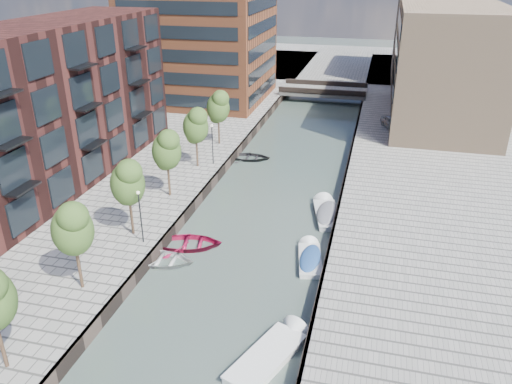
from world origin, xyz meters
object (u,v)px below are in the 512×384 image
at_px(motorboat_3, 310,257).
at_px(motorboat_4, 326,212).
at_px(tree_2, 72,227).
at_px(motorboat_2, 274,352).
at_px(sloop_2, 190,247).
at_px(tree_4, 166,149).
at_px(bridge, 324,91).
at_px(tree_3, 127,181).
at_px(tree_6, 218,106).
at_px(sloop_3, 163,263).
at_px(tree_5, 196,125).
at_px(sloop_4, 250,159).
at_px(car, 392,123).

bearing_deg(motorboat_3, motorboat_4, 87.52).
xyz_separation_m(tree_2, motorboat_2, (12.82, -1.77, -5.20)).
bearing_deg(motorboat_2, sloop_2, 132.28).
height_order(tree_4, motorboat_2, tree_4).
xyz_separation_m(bridge, tree_3, (-8.50, -47.00, 3.92)).
bearing_deg(motorboat_2, bridge, 94.43).
relative_size(tree_6, sloop_3, 1.28).
xyz_separation_m(tree_5, sloop_4, (3.95, 5.55, -5.31)).
bearing_deg(motorboat_3, sloop_4, 116.99).
relative_size(tree_2, tree_3, 1.00).
height_order(tree_6, car, tree_6).
xyz_separation_m(motorboat_3, motorboat_4, (0.32, 7.30, 0.04)).
height_order(sloop_2, car, car).
relative_size(tree_3, motorboat_3, 1.24).
xyz_separation_m(sloop_2, motorboat_3, (9.14, 0.44, 0.19)).
bearing_deg(car, motorboat_2, -120.68).
distance_m(tree_3, sloop_3, 6.41).
relative_size(tree_6, sloop_4, 1.33).
bearing_deg(tree_3, motorboat_4, 31.97).
bearing_deg(motorboat_3, car, 79.68).
distance_m(bridge, motorboat_3, 46.08).
bearing_deg(sloop_4, tree_5, 139.22).
distance_m(sloop_4, car, 19.10).
height_order(tree_2, tree_6, same).
xyz_separation_m(bridge, motorboat_4, (5.11, -38.50, -1.17)).
height_order(sloop_4, motorboat_4, motorboat_4).
relative_size(tree_4, tree_5, 1.00).
distance_m(tree_3, sloop_4, 20.64).
xyz_separation_m(motorboat_3, car, (5.51, 30.24, 1.53)).
distance_m(motorboat_3, car, 30.78).
bearing_deg(tree_5, sloop_2, -72.56).
distance_m(tree_2, car, 42.94).
relative_size(bridge, motorboat_4, 2.26).
relative_size(tree_2, motorboat_3, 1.24).
bearing_deg(car, tree_2, -138.29).
bearing_deg(sloop_4, tree_2, 166.20).
bearing_deg(motorboat_3, tree_5, 136.07).
height_order(bridge, motorboat_3, bridge).
height_order(tree_5, tree_6, same).
relative_size(sloop_2, sloop_4, 1.13).
bearing_deg(motorboat_3, sloop_3, -163.48).
bearing_deg(sloop_3, tree_6, 3.39).
relative_size(tree_3, tree_5, 1.00).
bearing_deg(bridge, car, -56.50).
bearing_deg(motorboat_4, tree_3, -148.03).
height_order(sloop_3, sloop_4, sloop_3).
relative_size(bridge, tree_6, 2.18).
xyz_separation_m(tree_4, tree_5, (0.00, 7.00, 0.00)).
bearing_deg(tree_6, tree_5, -90.00).
distance_m(sloop_2, motorboat_3, 9.15).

